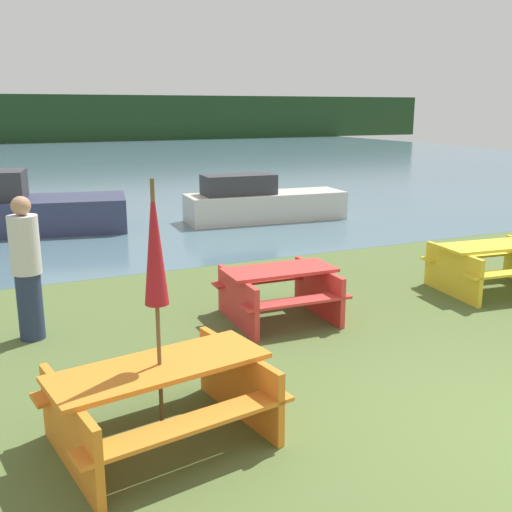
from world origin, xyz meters
name	(u,v)px	position (x,y,z in m)	size (l,w,h in m)	color
water	(64,161)	(0.00, 32.00, 0.00)	(60.00, 50.00, 0.00)	slate
far_treeline	(30,119)	(0.00, 52.00, 2.00)	(80.00, 1.60, 4.00)	#1E3D1E
picnic_table_orange	(161,394)	(-3.13, 1.47, 0.45)	(2.10, 1.67, 0.74)	orange
picnic_table_yellow	(495,262)	(3.03, 3.63, 0.48)	(2.04, 1.58, 0.78)	yellow
picnic_table_red	(279,289)	(-0.75, 3.87, 0.44)	(1.57, 1.43, 0.74)	red
umbrella_crimson	(155,248)	(-3.13, 1.47, 1.77)	(0.21, 0.21, 2.34)	brown
boat	(261,203)	(2.25, 10.84, 0.47)	(4.27, 1.54, 1.23)	beige
boat_second	(10,210)	(-3.81, 11.91, 0.55)	(5.20, 2.68, 1.48)	#333856
person	(27,269)	(-3.96, 4.55, 0.93)	(0.37, 0.37, 1.85)	#283351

